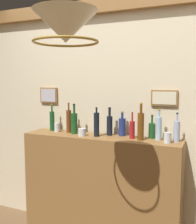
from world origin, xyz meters
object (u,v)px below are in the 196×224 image
(liquor_bottle_vermouth, at_px, (122,126))
(pendant_lamp, at_px, (66,28))
(liquor_bottle_mezcal, at_px, (177,131))
(liquor_bottle_brandy, at_px, (52,120))
(glass_tumbler_rocks, at_px, (57,127))
(glass_tumbler_shot, at_px, (168,138))
(liquor_bottle_gin, at_px, (141,125))
(glass_tumbler_highball, at_px, (82,132))
(liquor_bottle_scotch, at_px, (69,121))
(liquor_bottle_port, at_px, (110,125))
(liquor_bottle_amaro, at_px, (74,123))
(liquor_bottle_rum, at_px, (132,129))
(liquor_bottle_bourbon, at_px, (159,128))
(liquor_bottle_vodka, at_px, (97,124))
(liquor_bottle_sherry, at_px, (152,130))

(liquor_bottle_vermouth, relative_size, pendant_lamp, 0.53)
(liquor_bottle_mezcal, bearing_deg, pendant_lamp, -119.07)
(liquor_bottle_brandy, height_order, glass_tumbler_rocks, liquor_bottle_brandy)
(glass_tumbler_shot, bearing_deg, liquor_bottle_mezcal, 48.81)
(liquor_bottle_brandy, xyz_separation_m, pendant_lamp, (0.79, -1.04, 0.76))
(liquor_bottle_gin, relative_size, glass_tumbler_shot, 3.68)
(liquor_bottle_vermouth, height_order, glass_tumbler_highball, liquor_bottle_vermouth)
(liquor_bottle_scotch, relative_size, glass_tumbler_rocks, 3.36)
(liquor_bottle_vermouth, xyz_separation_m, liquor_bottle_port, (-0.13, -0.03, 0.01))
(liquor_bottle_mezcal, distance_m, liquor_bottle_amaro, 1.04)
(liquor_bottle_rum, distance_m, liquor_bottle_port, 0.26)
(liquor_bottle_brandy, distance_m, liquor_bottle_bourbon, 1.18)
(liquor_bottle_brandy, distance_m, pendant_lamp, 1.51)
(liquor_bottle_rum, bearing_deg, liquor_bottle_gin, -22.71)
(liquor_bottle_vermouth, distance_m, liquor_bottle_gin, 0.26)
(liquor_bottle_gin, bearing_deg, liquor_bottle_scotch, 175.24)
(liquor_bottle_scotch, bearing_deg, liquor_bottle_vodka, -11.60)
(liquor_bottle_amaro, height_order, glass_tumbler_rocks, liquor_bottle_amaro)
(liquor_bottle_rum, xyz_separation_m, glass_tumbler_rocks, (-0.85, 0.01, -0.04))
(glass_tumbler_highball, bearing_deg, liquor_bottle_port, 30.61)
(liquor_bottle_amaro, bearing_deg, liquor_bottle_port, 9.97)
(glass_tumbler_rocks, bearing_deg, liquor_bottle_bourbon, 0.90)
(liquor_bottle_scotch, xyz_separation_m, liquor_bottle_vermouth, (0.58, 0.06, -0.03))
(liquor_bottle_scotch, height_order, glass_tumbler_shot, liquor_bottle_scotch)
(liquor_bottle_rum, height_order, liquor_bottle_scotch, liquor_bottle_scotch)
(liquor_bottle_amaro, bearing_deg, liquor_bottle_vermouth, 10.58)
(liquor_bottle_rum, bearing_deg, liquor_bottle_sherry, 27.28)
(liquor_bottle_rum, relative_size, liquor_bottle_vermouth, 1.02)
(liquor_bottle_scotch, xyz_separation_m, liquor_bottle_sherry, (0.88, 0.06, -0.05))
(liquor_bottle_rum, relative_size, liquor_bottle_vodka, 0.87)
(liquor_bottle_amaro, xyz_separation_m, liquor_bottle_bourbon, (0.87, 0.04, 0.00))
(glass_tumbler_shot, height_order, pendant_lamp, pendant_lamp)
(liquor_bottle_port, height_order, liquor_bottle_bourbon, liquor_bottle_bourbon)
(liquor_bottle_amaro, bearing_deg, liquor_bottle_scotch, 157.37)
(liquor_bottle_port, xyz_separation_m, glass_tumbler_rocks, (-0.59, -0.05, -0.06))
(liquor_bottle_bourbon, distance_m, glass_tumbler_shot, 0.15)
(liquor_bottle_rum, height_order, liquor_bottle_sherry, liquor_bottle_rum)
(liquor_bottle_mezcal, xyz_separation_m, glass_tumbler_shot, (-0.07, -0.08, -0.05))
(liquor_bottle_vodka, height_order, liquor_bottle_bourbon, same)
(liquor_bottle_mezcal, relative_size, pendant_lamp, 0.57)
(liquor_bottle_port, height_order, liquor_bottle_sherry, liquor_bottle_port)
(liquor_bottle_scotch, height_order, liquor_bottle_port, liquor_bottle_scotch)
(liquor_bottle_vermouth, bearing_deg, glass_tumbler_highball, -155.10)
(liquor_bottle_rum, height_order, liquor_bottle_gin, liquor_bottle_gin)
(liquor_bottle_vermouth, height_order, liquor_bottle_sherry, liquor_bottle_vermouth)
(liquor_bottle_rum, bearing_deg, glass_tumbler_highball, -170.23)
(liquor_bottle_rum, xyz_separation_m, liquor_bottle_amaro, (-0.62, -0.01, 0.03))
(liquor_bottle_brandy, bearing_deg, liquor_bottle_amaro, -11.26)
(liquor_bottle_gin, bearing_deg, liquor_bottle_sherry, 58.45)
(liquor_bottle_mezcal, xyz_separation_m, glass_tumbler_rocks, (-1.26, -0.00, -0.05))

